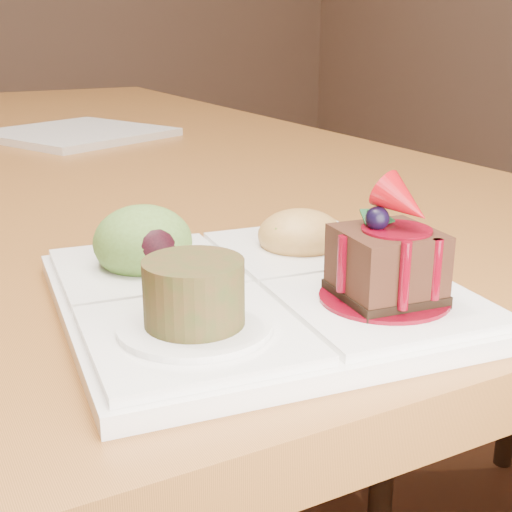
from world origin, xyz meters
name	(u,v)px	position (x,y,z in m)	size (l,w,h in m)	color
dining_table	(25,187)	(0.00, 0.00, 0.68)	(1.00, 1.80, 0.75)	#995B27
sampler_plate	(252,276)	(0.01, -0.75, 0.77)	(0.28, 0.28, 0.10)	white
second_plate	(77,134)	(0.10, 0.03, 0.76)	(0.24, 0.24, 0.01)	white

